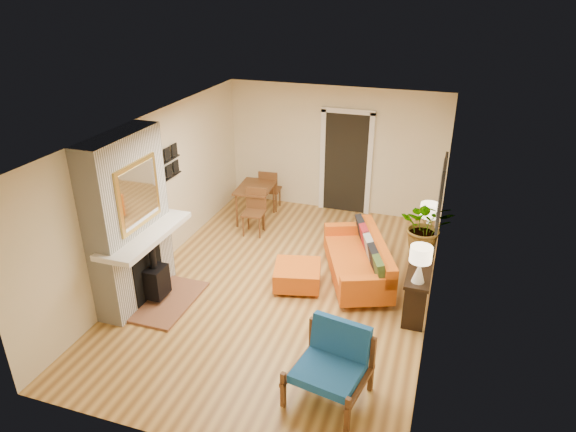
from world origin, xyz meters
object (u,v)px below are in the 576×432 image
at_px(ottoman, 297,275).
at_px(blue_chair, 333,360).
at_px(lamp_far, 429,215).
at_px(houseplant, 426,226).
at_px(console_table, 421,265).
at_px(dining_table, 259,193).
at_px(sofa, 361,260).
at_px(lamp_near, 420,260).

bearing_deg(ottoman, blue_chair, -62.43).
bearing_deg(lamp_far, houseplant, -90.99).
bearing_deg(console_table, dining_table, 151.05).
bearing_deg(sofa, ottoman, -147.94).
bearing_deg(dining_table, blue_chair, -58.64).
height_order(sofa, console_table, sofa).
relative_size(console_table, houseplant, 2.20).
xyz_separation_m(console_table, lamp_near, (0.00, -0.73, 0.49)).
relative_size(sofa, console_table, 1.14).
distance_m(sofa, blue_chair, 2.65).
bearing_deg(sofa, console_table, -16.99).
distance_m(dining_table, houseplant, 3.76).
xyz_separation_m(lamp_near, houseplant, (-0.01, 0.93, 0.08)).
bearing_deg(houseplant, dining_table, 153.62).
distance_m(console_table, lamp_far, 0.92).
relative_size(ottoman, lamp_near, 1.60).
relative_size(dining_table, console_table, 0.90).
bearing_deg(lamp_near, console_table, 90.00).
bearing_deg(sofa, lamp_near, -46.99).
xyz_separation_m(lamp_far, houseplant, (-0.01, -0.58, 0.08)).
bearing_deg(sofa, blue_chair, -86.32).
relative_size(dining_table, houseplant, 1.99).
bearing_deg(ottoman, console_table, 8.56).
height_order(lamp_far, houseplant, houseplant).
xyz_separation_m(sofa, ottoman, (-0.91, -0.57, -0.13)).
bearing_deg(ottoman, dining_table, 124.77).
height_order(ottoman, lamp_far, lamp_far).
bearing_deg(lamp_near, sofa, 133.01).
xyz_separation_m(console_table, houseplant, (-0.01, 0.20, 0.57)).
distance_m(sofa, dining_table, 2.87).
relative_size(blue_chair, houseplant, 1.17).
distance_m(blue_chair, lamp_far, 3.28).
distance_m(blue_chair, dining_table, 4.93).
height_order(ottoman, blue_chair, blue_chair).
relative_size(ottoman, console_table, 0.47).
distance_m(dining_table, lamp_near, 4.25).
bearing_deg(console_table, houseplant, 92.91).
xyz_separation_m(blue_chair, lamp_near, (0.78, 1.62, 0.59)).
relative_size(blue_chair, dining_table, 0.59).
bearing_deg(ottoman, sofa, 32.06).
height_order(console_table, houseplant, houseplant).
bearing_deg(sofa, houseplant, -5.73).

